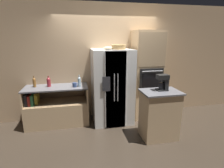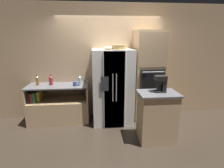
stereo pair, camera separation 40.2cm
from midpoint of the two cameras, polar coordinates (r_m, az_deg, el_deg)
ground_plane at (r=4.42m, az=2.30°, el=-11.97°), size 20.00×20.00×0.00m
wall_back at (r=4.43m, az=1.67°, el=7.17°), size 12.00×0.06×2.80m
counter_left at (r=4.40m, az=-14.51°, el=-7.73°), size 1.41×0.61×0.92m
refrigerator at (r=4.13m, az=2.97°, el=-0.89°), size 0.93×0.81×1.74m
wall_oven at (r=4.40m, az=14.43°, el=2.47°), size 0.70×0.64×2.16m
island_counter at (r=3.63m, az=17.56°, el=-10.19°), size 0.75×0.54×0.99m
wicker_basket at (r=3.93m, az=5.32°, el=12.01°), size 0.32×0.32×0.11m
fruit_bowl at (r=3.93m, az=1.81°, el=11.70°), size 0.22×0.22×0.07m
bottle_tall at (r=4.36m, az=-20.76°, el=1.11°), size 0.07×0.07×0.26m
bottle_short at (r=4.06m, az=-7.68°, el=1.08°), size 0.07×0.07×0.27m
bottle_wide at (r=4.26m, az=-16.80°, el=1.17°), size 0.09×0.09×0.25m
mug at (r=4.06m, az=-9.17°, el=0.03°), size 0.13×0.09×0.10m
coffee_maker at (r=3.48m, az=19.06°, el=0.29°), size 0.21×0.17×0.31m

